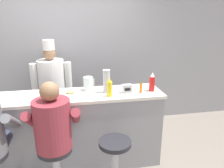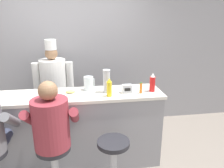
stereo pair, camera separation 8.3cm
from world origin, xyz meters
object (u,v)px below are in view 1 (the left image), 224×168
Objects in this scene: hot_sauce_bottle_orange at (141,88)px; diner_seated_maroon at (53,128)px; cup_stack_steel at (107,81)px; mustard_bottle_yellow at (110,88)px; cook_in_whites_near at (52,86)px; breakfast_plate at (70,93)px; coffee_mug_white at (48,95)px; ketchup_bottle_red at (152,82)px; empty_stool_round at (115,158)px; water_pitcher_clear at (88,84)px; napkin_dispenser_chrome at (127,89)px.

diner_seated_maroon is (-1.10, -0.47, -0.23)m from hot_sauce_bottle_orange.
cup_stack_steel is (-0.44, 0.10, 0.08)m from hot_sauce_bottle_orange.
mustard_bottle_yellow is 0.14× the size of cook_in_whites_near.
breakfast_plate is 1.98× the size of coffee_mug_white.
ketchup_bottle_red is 0.61m from cup_stack_steel.
breakfast_plate is at bearing 71.63° from diner_seated_maroon.
breakfast_plate is 0.20× the size of diner_seated_maroon.
hot_sauce_bottle_orange reaches higher than empty_stool_round.
water_pitcher_clear is (-0.67, 0.22, 0.02)m from hot_sauce_bottle_orange.
diner_seated_maroon reaches higher than cup_stack_steel.
water_pitcher_clear is at bearing 107.34° from empty_stool_round.
mustard_bottle_yellow is 0.77m from coffee_mug_white.
water_pitcher_clear is 0.85m from diner_seated_maroon.
hot_sauce_bottle_orange is 0.92m from breakfast_plate.
ketchup_bottle_red is at bearing 9.16° from mustard_bottle_yellow.
ketchup_bottle_red is 1.77× the size of hot_sauce_bottle_orange.
empty_stool_round is at bearing -138.27° from ketchup_bottle_red.
ketchup_bottle_red reaches higher than mustard_bottle_yellow.
cup_stack_steel is at bearing -0.25° from breakfast_plate.
breakfast_plate is at bearing 179.75° from cup_stack_steel.
cup_stack_steel reaches higher than coffee_mug_white.
breakfast_plate is at bearing 127.82° from empty_stool_round.
cup_stack_steel is 0.18× the size of cook_in_whites_near.
diner_seated_maroon is (-0.66, -0.57, -0.31)m from cup_stack_steel.
diner_seated_maroon is (-0.68, -0.42, -0.27)m from mustard_bottle_yellow.
breakfast_plate is 0.89m from cook_in_whites_near.
cook_in_whites_near is at bearing 139.27° from napkin_dispenser_chrome.
mustard_bottle_yellow is at bearing -5.70° from coffee_mug_white.
cook_in_whites_near is (-0.03, 0.90, -0.18)m from coffee_mug_white.
coffee_mug_white is 1.08× the size of napkin_dispenser_chrome.
breakfast_plate is (-0.91, 0.10, -0.06)m from hot_sauce_bottle_orange.
water_pitcher_clear is (-0.24, 0.27, -0.02)m from mustard_bottle_yellow.
ketchup_bottle_red reaches higher than empty_stool_round.
coffee_mug_white is at bearing -174.33° from cup_stack_steel.
breakfast_plate is 0.63m from diner_seated_maroon.
hot_sauce_bottle_orange is at bearing 6.47° from mustard_bottle_yellow.
mustard_bottle_yellow is at bearing -84.61° from cup_stack_steel.
empty_stool_round is (0.47, -0.60, -0.61)m from breakfast_plate.
cook_in_whites_near reaches higher than water_pitcher_clear.
coffee_mug_white is 0.92m from cook_in_whites_near.
diner_seated_maroon reaches higher than breakfast_plate.
mustard_bottle_yellow is 1.28× the size of water_pitcher_clear.
mustard_bottle_yellow reaches higher than hot_sauce_bottle_orange.
mustard_bottle_yellow is (-0.59, -0.10, -0.01)m from ketchup_bottle_red.
hot_sauce_bottle_orange is 1.54m from cook_in_whites_near.
hot_sauce_bottle_orange is at bearing -164.29° from ketchup_bottle_red.
water_pitcher_clear is at bearing 20.81° from coffee_mug_white.
empty_stool_round is 1.69m from cook_in_whites_near.
coffee_mug_white is (-1.35, -0.02, -0.08)m from ketchup_bottle_red.
water_pitcher_clear reaches higher than empty_stool_round.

